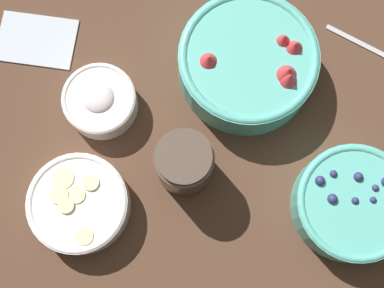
{
  "coord_description": "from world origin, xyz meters",
  "views": [
    {
      "loc": [
        0.07,
        0.25,
        0.84
      ],
      "look_at": [
        0.06,
        0.07,
        0.05
      ],
      "focal_mm": 50.0,
      "sensor_mm": 36.0,
      "label": 1
    }
  ],
  "objects_px": {
    "bowl_strawberries": "(248,62)",
    "bowl_blueberries": "(352,204)",
    "bowl_bananas": "(79,204)",
    "jar_chocolate": "(184,164)",
    "bowl_cream": "(100,101)"
  },
  "relations": [
    {
      "from": "bowl_bananas",
      "to": "bowl_cream",
      "type": "bearing_deg",
      "value": -101.42
    },
    {
      "from": "bowl_cream",
      "to": "jar_chocolate",
      "type": "distance_m",
      "value": 0.17
    },
    {
      "from": "bowl_blueberries",
      "to": "bowl_bananas",
      "type": "bearing_deg",
      "value": -2.47
    },
    {
      "from": "bowl_blueberries",
      "to": "bowl_bananas",
      "type": "height_order",
      "value": "bowl_blueberries"
    },
    {
      "from": "bowl_strawberries",
      "to": "bowl_cream",
      "type": "xyz_separation_m",
      "value": [
        0.24,
        0.05,
        -0.02
      ]
    },
    {
      "from": "bowl_strawberries",
      "to": "bowl_blueberries",
      "type": "height_order",
      "value": "bowl_strawberries"
    },
    {
      "from": "bowl_cream",
      "to": "jar_chocolate",
      "type": "relative_size",
      "value": 1.07
    },
    {
      "from": "bowl_blueberries",
      "to": "jar_chocolate",
      "type": "distance_m",
      "value": 0.26
    },
    {
      "from": "bowl_blueberries",
      "to": "jar_chocolate",
      "type": "height_order",
      "value": "jar_chocolate"
    },
    {
      "from": "bowl_strawberries",
      "to": "bowl_bananas",
      "type": "bearing_deg",
      "value": 37.96
    },
    {
      "from": "bowl_strawberries",
      "to": "jar_chocolate",
      "type": "xyz_separation_m",
      "value": [
        0.11,
        0.16,
        0.01
      ]
    },
    {
      "from": "bowl_bananas",
      "to": "bowl_strawberries",
      "type": "bearing_deg",
      "value": -142.04
    },
    {
      "from": "bowl_strawberries",
      "to": "jar_chocolate",
      "type": "bearing_deg",
      "value": 56.17
    },
    {
      "from": "bowl_blueberries",
      "to": "jar_chocolate",
      "type": "bearing_deg",
      "value": -15.41
    },
    {
      "from": "bowl_blueberries",
      "to": "jar_chocolate",
      "type": "xyz_separation_m",
      "value": [
        0.25,
        -0.07,
        0.01
      ]
    }
  ]
}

